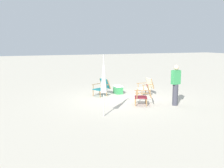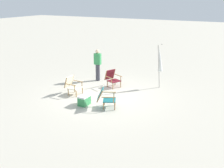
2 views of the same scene
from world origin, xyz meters
name	(u,v)px [view 2 (image 2 of 2)]	position (x,y,z in m)	size (l,w,h in m)	color
ground_plane	(105,96)	(0.00, 0.00, 0.00)	(80.00, 80.00, 0.00)	#B7AF9E
beach_chair_mid_center	(112,78)	(-1.29, -0.32, 0.43)	(0.80, 0.85, 0.82)	maroon
beach_chair_far_center	(105,97)	(1.09, 0.64, 0.43)	(0.83, 0.90, 0.80)	#196066
beach_chair_back_right	(72,85)	(0.46, -1.39, 0.43)	(0.61, 0.68, 0.82)	beige
umbrella_furled_white	(160,60)	(-2.13, 1.73, 1.38)	(0.42, 0.33, 2.11)	#B7B2A8
person_near_chairs	(98,65)	(-1.80, -1.43, 0.84)	(0.23, 0.36, 1.63)	#383842
cooler_box	(84,100)	(1.26, -0.24, 0.20)	(0.49, 0.35, 0.40)	#338C4C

